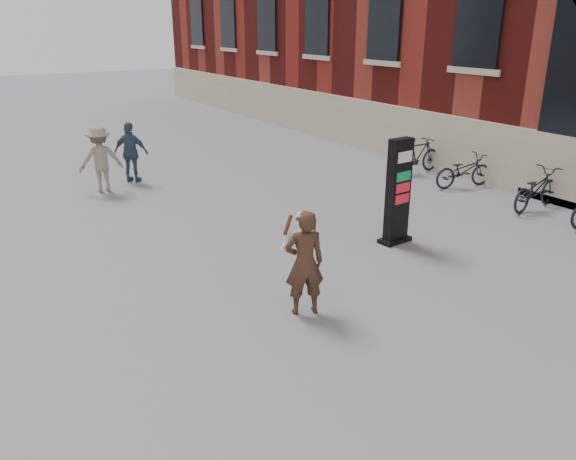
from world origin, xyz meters
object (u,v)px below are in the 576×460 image
pedestrian_b (100,159)px  bike_4 (536,189)px  woman (304,261)px  bike_6 (463,171)px  info_pylon (398,192)px  pedestrian_c (131,153)px  bike_7 (418,156)px

pedestrian_b → bike_4: (8.92, -7.36, -0.40)m
woman → bike_4: size_ratio=0.90×
woman → bike_6: bearing=-135.0°
info_pylon → pedestrian_b: info_pylon is taller
info_pylon → bike_4: size_ratio=1.15×
info_pylon → pedestrian_c: 8.47m
pedestrian_b → pedestrian_c: bearing=-148.6°
info_pylon → bike_7: 6.17m
bike_4 → info_pylon: bearing=81.0°
pedestrian_c → pedestrian_b: bearing=68.7°
pedestrian_b → pedestrian_c: size_ratio=1.04×
pedestrian_c → bike_7: size_ratio=0.95×
woman → bike_6: 8.87m
pedestrian_c → bike_6: bearing=-173.6°
info_pylon → bike_4: bearing=-6.4°
woman → pedestrian_c: bearing=-71.3°
info_pylon → pedestrian_b: bearing=115.7°
pedestrian_b → pedestrian_c: pedestrian_b is taller
pedestrian_c → bike_6: pedestrian_c is taller
pedestrian_b → bike_6: 10.24m
info_pylon → bike_4: 4.62m
info_pylon → woman: size_ratio=1.28×
pedestrian_c → bike_6: 9.66m
woman → bike_6: woman is taller
bike_7 → info_pylon: bearing=129.6°
woman → pedestrian_b: size_ratio=0.96×
info_pylon → bike_7: (4.58, 4.10, -0.57)m
pedestrian_c → bike_7: bearing=-163.7°
bike_7 → pedestrian_c: bearing=62.8°
woman → pedestrian_c: (0.07, 9.39, -0.02)m
pedestrian_b → bike_7: 9.47m
pedestrian_b → info_pylon: bearing=124.9°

